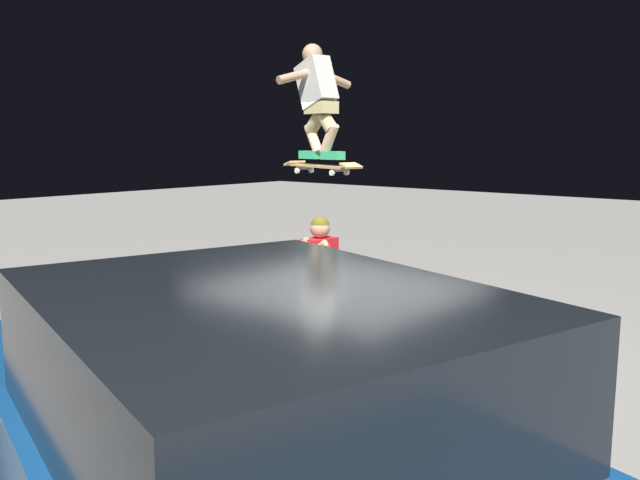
{
  "coord_description": "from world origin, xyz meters",
  "views": [
    {
      "loc": [
        -4.05,
        5.16,
        2.12
      ],
      "look_at": [
        0.07,
        0.3,
        1.15
      ],
      "focal_mm": 36.56,
      "sensor_mm": 36.0,
      "label": 1
    }
  ],
  "objects_px": {
    "ledge_box_main": "(325,316)",
    "kicker_ramp": "(159,309)",
    "skateboard": "(321,167)",
    "skater_airborne": "(318,96)",
    "parked_car": "(246,461)",
    "trash_bin": "(448,373)",
    "person_sitting_on_ledge": "(312,278)"
  },
  "relations": [
    {
      "from": "skateboard",
      "to": "kicker_ramp",
      "type": "bearing_deg",
      "value": 5.76
    },
    {
      "from": "person_sitting_on_ledge",
      "to": "skater_airborne",
      "type": "xyz_separation_m",
      "value": [
        0.1,
        -0.2,
        1.77
      ]
    },
    {
      "from": "ledge_box_main",
      "to": "parked_car",
      "type": "xyz_separation_m",
      "value": [
        -2.42,
        3.43,
        0.52
      ]
    },
    {
      "from": "ledge_box_main",
      "to": "parked_car",
      "type": "bearing_deg",
      "value": 125.2
    },
    {
      "from": "kicker_ramp",
      "to": "trash_bin",
      "type": "height_order",
      "value": "trash_bin"
    },
    {
      "from": "ledge_box_main",
      "to": "skateboard",
      "type": "bearing_deg",
      "value": 121.74
    },
    {
      "from": "skateboard",
      "to": "parked_car",
      "type": "relative_size",
      "value": 0.23
    },
    {
      "from": "ledge_box_main",
      "to": "skater_airborne",
      "type": "bearing_deg",
      "value": 112.04
    },
    {
      "from": "skateboard",
      "to": "trash_bin",
      "type": "height_order",
      "value": "skateboard"
    },
    {
      "from": "person_sitting_on_ledge",
      "to": "skateboard",
      "type": "distance_m",
      "value": 1.1
    },
    {
      "from": "skater_airborne",
      "to": "kicker_ramp",
      "type": "xyz_separation_m",
      "value": [
        2.37,
        0.26,
        -2.49
      ]
    },
    {
      "from": "kicker_ramp",
      "to": "trash_bin",
      "type": "distance_m",
      "value": 4.45
    },
    {
      "from": "skater_airborne",
      "to": "kicker_ramp",
      "type": "distance_m",
      "value": 3.45
    },
    {
      "from": "ledge_box_main",
      "to": "trash_bin",
      "type": "bearing_deg",
      "value": 151.79
    },
    {
      "from": "ledge_box_main",
      "to": "trash_bin",
      "type": "height_order",
      "value": "trash_bin"
    },
    {
      "from": "kicker_ramp",
      "to": "parked_car",
      "type": "bearing_deg",
      "value": 147.9
    },
    {
      "from": "ledge_box_main",
      "to": "parked_car",
      "type": "height_order",
      "value": "parked_car"
    },
    {
      "from": "skateboard",
      "to": "parked_car",
      "type": "bearing_deg",
      "value": 125.44
    },
    {
      "from": "skater_airborne",
      "to": "parked_car",
      "type": "height_order",
      "value": "skater_airborne"
    },
    {
      "from": "person_sitting_on_ledge",
      "to": "kicker_ramp",
      "type": "bearing_deg",
      "value": 1.25
    },
    {
      "from": "ledge_box_main",
      "to": "person_sitting_on_ledge",
      "type": "bearing_deg",
      "value": 114.29
    },
    {
      "from": "skateboard",
      "to": "parked_car",
      "type": "distance_m",
      "value": 4.06
    },
    {
      "from": "ledge_box_main",
      "to": "kicker_ramp",
      "type": "relative_size",
      "value": 1.61
    },
    {
      "from": "skateboard",
      "to": "trash_bin",
      "type": "relative_size",
      "value": 1.15
    },
    {
      "from": "skater_airborne",
      "to": "parked_car",
      "type": "distance_m",
      "value": 4.33
    },
    {
      "from": "person_sitting_on_ledge",
      "to": "trash_bin",
      "type": "distance_m",
      "value": 2.06
    },
    {
      "from": "ledge_box_main",
      "to": "trash_bin",
      "type": "distance_m",
      "value": 2.4
    },
    {
      "from": "trash_bin",
      "to": "parked_car",
      "type": "bearing_deg",
      "value": 97.69
    },
    {
      "from": "ledge_box_main",
      "to": "skater_airborne",
      "type": "xyz_separation_m",
      "value": [
        -0.09,
        0.23,
        2.28
      ]
    },
    {
      "from": "skateboard",
      "to": "skater_airborne",
      "type": "distance_m",
      "value": 0.69
    },
    {
      "from": "ledge_box_main",
      "to": "skater_airborne",
      "type": "relative_size",
      "value": 1.74
    },
    {
      "from": "skater_airborne",
      "to": "trash_bin",
      "type": "bearing_deg",
      "value": 155.85
    }
  ]
}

